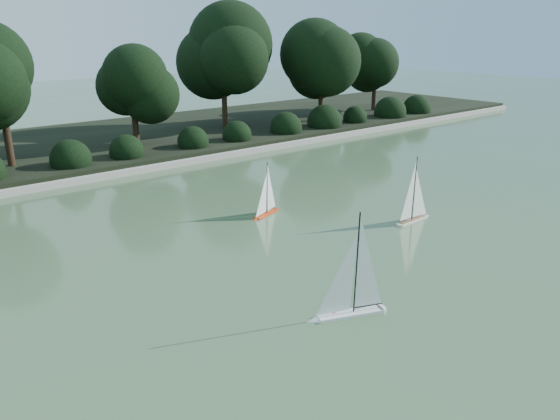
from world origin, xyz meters
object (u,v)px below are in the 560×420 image
sailboat_white_b (416,210)px  sailboat_orange (264,207)px  sailboat_white_a (345,299)px  race_buoy (333,314)px

sailboat_white_b → sailboat_orange: sailboat_white_b is taller
sailboat_white_a → sailboat_white_b: 4.56m
sailboat_white_a → sailboat_orange: (1.87, 4.22, -0.07)m
sailboat_orange → sailboat_white_b: bearing=-45.7°
sailboat_white_a → race_buoy: size_ratio=10.05×
sailboat_orange → race_buoy: (-1.97, -4.07, -0.20)m
sailboat_white_a → sailboat_orange: sailboat_white_a is taller
sailboat_orange → race_buoy: sailboat_orange is taller
sailboat_white_a → race_buoy: sailboat_white_a is taller
sailboat_white_b → race_buoy: bearing=-157.7°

